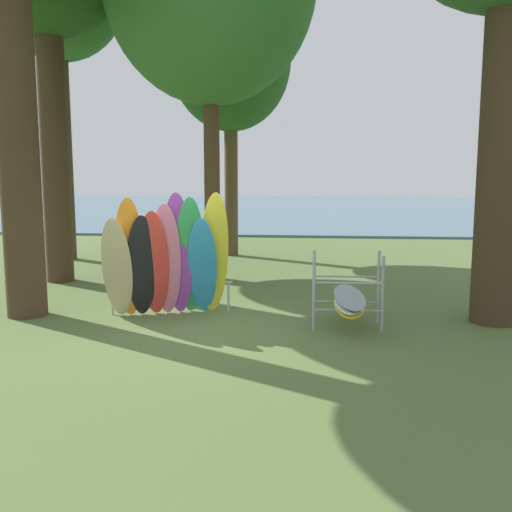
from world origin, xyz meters
TOP-DOWN VIEW (x-y plane):
  - ground_plane at (0.00, 0.00)m, footprint 80.00×80.00m
  - lake_water at (0.00, 31.56)m, footprint 80.00×36.00m
  - tree_far_right_back at (-0.50, 8.59)m, footprint 3.59×3.59m
  - leaning_board_pile at (-0.59, 0.78)m, footprint 2.28×1.27m
  - board_storage_rack at (2.58, 0.43)m, footprint 1.15×2.12m

SIDE VIEW (x-z plane):
  - ground_plane at x=0.00m, z-range 0.00..0.00m
  - lake_water at x=0.00m, z-range 0.00..0.10m
  - board_storage_rack at x=2.58m, z-range -0.15..1.10m
  - leaning_board_pile at x=-0.59m, z-range -0.11..2.14m
  - tree_far_right_back at x=-0.50m, z-range 1.83..9.73m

